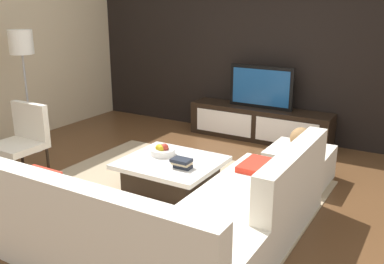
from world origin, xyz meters
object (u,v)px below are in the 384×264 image
Objects in this scene: television at (261,87)px; book_stack at (182,163)px; fruit_bowl at (163,151)px; floor_lamp at (22,50)px; media_console at (259,124)px; accent_chair_near at (23,136)px; coffee_table at (171,175)px; sectional_couch at (169,219)px; ottoman at (299,165)px; decorative_ball at (301,138)px.

television is 4.69× the size of book_stack.
television is 3.54× the size of fruit_bowl.
floor_lamp is 7.99× the size of book_stack.
floor_lamp is at bearing -140.48° from media_console.
media_console is 3.38m from accent_chair_near.
book_stack is (2.70, -0.29, -0.99)m from floor_lamp.
television is at bearing 50.95° from accent_chair_near.
coffee_table is 2.77m from floor_lamp.
sectional_couch is at bearing -64.84° from book_stack.
floor_lamp is at bearing 131.97° from accent_chair_near.
sectional_couch is 3.50× the size of ottoman.
television reaches higher than ottoman.
book_stack is at bearing -6.08° from floor_lamp.
fruit_bowl reaches higher than ottoman.
fruit_bowl is 1.61m from decorative_ball.
floor_lamp reaches higher than coffee_table.
book_stack is at bearing 5.39° from accent_chair_near.
ottoman is (1.02, -1.26, -0.62)m from television.
floor_lamp is (-3.10, 1.15, 1.13)m from sectional_couch.
ottoman is 0.33m from decorative_ball.
coffee_table is at bearing -3.80° from floor_lamp.
ottoman is (3.60, 0.88, -1.22)m from floor_lamp.
sectional_couch is at bearing -103.82° from decorative_ball.
sectional_couch is (0.52, -3.28, 0.04)m from media_console.
accent_chair_near is at bearing -153.25° from ottoman.
floor_lamp is at bearing 178.35° from fruit_bowl.
decorative_ball is at bearing 76.18° from sectional_couch.
decorative_ball is at bearing 36.03° from fruit_bowl.
floor_lamp is at bearing 176.20° from coffee_table.
fruit_bowl is at bearing -97.23° from television.
fruit_bowl is at bearing -143.97° from ottoman.
book_stack is (0.12, -2.42, 0.18)m from media_console.
ottoman is 3.31× the size of book_stack.
sectional_couch is 3.50m from floor_lamp.
media_console is at bearing 87.51° from coffee_table.
floor_lamp is at bearing 173.92° from book_stack.
ottoman is at bearing 13.68° from floor_lamp.
accent_chair_near is 3.11× the size of fruit_bowl.
coffee_table is at bearing -28.81° from fruit_bowl.
television is 0.59× the size of floor_lamp.
media_console is 1.62m from ottoman.
book_stack is at bearing 115.16° from sectional_couch.
media_console is 0.89× the size of sectional_couch.
television is 1.42× the size of ottoman.
book_stack is (-0.90, -1.16, 0.23)m from ottoman.
sectional_couch is at bearing -53.51° from fruit_bowl.
accent_chair_near is 3.36× the size of decorative_ball.
coffee_table is at bearing 150.46° from book_stack.
ottoman reaches higher than coffee_table.
floor_lamp is 3.81m from decorative_ball.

